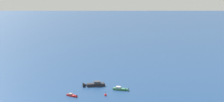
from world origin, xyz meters
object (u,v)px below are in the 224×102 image
at_px(motorboat_far_stbd, 93,84).
at_px(marker_buoy, 106,95).
at_px(motorboat_far_port, 72,95).
at_px(motorboat_inshore, 121,89).

xyz_separation_m(motorboat_far_stbd, marker_buoy, (15.16, 7.26, -0.48)).
relative_size(motorboat_far_port, marker_buoy, 2.55).
xyz_separation_m(motorboat_far_port, marker_buoy, (-1.36, 14.93, -0.04)).
height_order(motorboat_far_port, motorboat_far_stbd, motorboat_far_stbd).
bearing_deg(marker_buoy, motorboat_far_stbd, -154.39).
height_order(motorboat_far_stbd, motorboat_inshore, motorboat_far_stbd).
bearing_deg(motorboat_far_stbd, marker_buoy, 25.61).
bearing_deg(motorboat_inshore, motorboat_far_stbd, -113.46).
bearing_deg(marker_buoy, motorboat_far_port, -84.80).
bearing_deg(motorboat_far_stbd, motorboat_far_port, -24.90).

